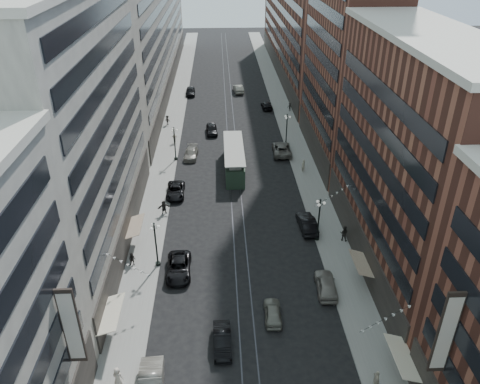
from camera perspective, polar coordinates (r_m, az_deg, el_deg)
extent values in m
plane|color=black|center=(80.15, -0.96, 5.56)|extent=(220.00, 220.00, 0.00)
cube|color=gray|center=(89.78, -8.27, 8.00)|extent=(4.00, 180.00, 0.15)
cube|color=gray|center=(90.29, 5.90, 8.27)|extent=(4.00, 180.00, 0.15)
cube|color=#2D2D33|center=(89.37, -1.62, 8.15)|extent=(0.12, 180.00, 0.02)
cube|color=#2D2D33|center=(89.40, -0.71, 8.17)|extent=(0.12, 180.00, 0.02)
cube|color=#AAA596|center=(51.99, -19.30, 6.99)|extent=(8.00, 36.00, 28.00)
cube|color=#AAA596|center=(111.98, -10.88, 18.95)|extent=(8.00, 90.00, 26.00)
cube|color=brown|center=(49.85, 20.15, 3.35)|extent=(8.00, 30.00, 24.00)
cube|color=brown|center=(72.76, 13.36, 19.67)|extent=(8.00, 26.00, 42.00)
cube|color=brown|center=(121.53, 6.79, 19.56)|extent=(8.00, 72.00, 24.00)
cylinder|color=black|center=(52.78, -9.96, -8.59)|extent=(0.56, 0.56, 0.30)
cylinder|color=black|center=(51.32, -10.20, -6.43)|extent=(0.18, 0.18, 5.20)
sphere|color=black|center=(49.76, -10.48, -3.81)|extent=(0.24, 0.24, 0.24)
sphere|color=white|center=(49.91, -9.92, -4.19)|extent=(0.36, 0.36, 0.36)
sphere|color=white|center=(50.33, -10.64, -3.96)|extent=(0.36, 0.36, 0.36)
sphere|color=white|center=(49.69, -10.74, -4.45)|extent=(0.36, 0.36, 0.36)
cylinder|color=black|center=(75.78, -7.82, 4.06)|extent=(0.56, 0.56, 0.30)
cylinder|color=black|center=(74.78, -7.95, 5.76)|extent=(0.18, 0.18, 5.20)
sphere|color=black|center=(73.71, -8.10, 7.75)|extent=(0.24, 0.24, 0.24)
sphere|color=white|center=(73.82, -7.73, 7.47)|extent=(0.36, 0.36, 0.36)
sphere|color=white|center=(74.24, -8.23, 7.57)|extent=(0.36, 0.36, 0.36)
sphere|color=white|center=(73.52, -8.28, 7.34)|extent=(0.36, 0.36, 0.36)
cylinder|color=black|center=(56.64, 9.36, -5.57)|extent=(0.56, 0.56, 0.30)
cylinder|color=black|center=(55.29, 9.56, -3.49)|extent=(0.18, 0.18, 5.20)
sphere|color=black|center=(53.84, 9.80, -0.98)|extent=(0.24, 0.24, 0.24)
sphere|color=white|center=(54.14, 10.23, -1.34)|extent=(0.36, 0.36, 0.36)
sphere|color=white|center=(54.32, 9.46, -1.15)|extent=(0.36, 0.36, 0.36)
sphere|color=white|center=(53.67, 9.61, -1.57)|extent=(0.36, 0.36, 0.36)
cylinder|color=black|center=(80.80, 5.61, 5.85)|extent=(0.56, 0.56, 0.30)
cylinder|color=black|center=(79.85, 5.70, 7.47)|extent=(0.18, 0.18, 5.20)
sphere|color=black|center=(78.86, 5.80, 9.35)|extent=(0.24, 0.24, 0.24)
sphere|color=white|center=(79.06, 6.11, 9.08)|extent=(0.36, 0.36, 0.36)
sphere|color=white|center=(79.32, 5.58, 9.18)|extent=(0.36, 0.36, 0.36)
sphere|color=white|center=(78.60, 5.66, 8.98)|extent=(0.36, 0.36, 0.36)
cube|color=#233728|center=(71.71, -0.74, 3.81)|extent=(2.72, 13.05, 2.83)
cube|color=gray|center=(70.98, -0.75, 5.07)|extent=(1.74, 11.97, 0.65)
cube|color=gray|center=(70.80, -0.75, 5.39)|extent=(2.94, 13.27, 0.16)
cylinder|color=black|center=(67.82, -0.59, 1.23)|extent=(2.50, 0.76, 0.76)
cylinder|color=black|center=(76.58, -0.87, 4.69)|extent=(2.50, 0.76, 0.76)
imported|color=black|center=(51.14, -7.49, -9.10)|extent=(2.69, 5.64, 1.55)
imported|color=gray|center=(49.29, 10.46, -11.02)|extent=(2.25, 5.01, 1.67)
imported|color=black|center=(43.31, -2.18, -17.63)|extent=(1.66, 4.48, 1.46)
imported|color=#B9AB9A|center=(41.55, -14.69, -20.93)|extent=(0.99, 0.74, 1.80)
imported|color=black|center=(52.90, -13.00, -8.00)|extent=(0.81, 0.52, 1.56)
imported|color=beige|center=(41.61, 16.30, -21.11)|extent=(0.51, 1.07, 1.81)
imported|color=black|center=(65.47, -7.87, 0.17)|extent=(2.48, 5.26, 1.45)
imported|color=slate|center=(76.29, -5.99, 4.71)|extent=(2.42, 5.12, 1.44)
imported|color=black|center=(107.08, -6.07, 12.12)|extent=(2.09, 5.03, 1.70)
imported|color=black|center=(58.15, 8.18, -3.79)|extent=(2.12, 5.26, 1.70)
imported|color=#646159|center=(77.43, 5.11, 5.26)|extent=(3.16, 6.41, 1.75)
imported|color=black|center=(98.12, 3.25, 10.53)|extent=(2.13, 5.00, 1.44)
imported|color=black|center=(85.37, -3.48, 7.65)|extent=(2.23, 4.98, 1.66)
imported|color=gray|center=(108.30, -0.21, 12.48)|extent=(2.39, 5.40, 1.72)
imported|color=black|center=(61.14, -9.25, -1.84)|extent=(1.79, 1.04, 1.85)
imported|color=beige|center=(81.70, -7.98, 6.54)|extent=(1.11, 0.66, 1.77)
imported|color=black|center=(56.62, 12.56, -4.94)|extent=(1.08, 0.87, 1.95)
imported|color=#A6A18A|center=(71.64, 7.73, 3.22)|extent=(0.83, 0.76, 1.90)
imported|color=black|center=(96.70, 6.09, 10.28)|extent=(1.16, 0.79, 1.66)
imported|color=slate|center=(45.90, 4.03, -14.39)|extent=(1.78, 4.12, 1.38)
imported|color=black|center=(89.96, -8.83, 8.66)|extent=(1.24, 0.95, 1.78)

